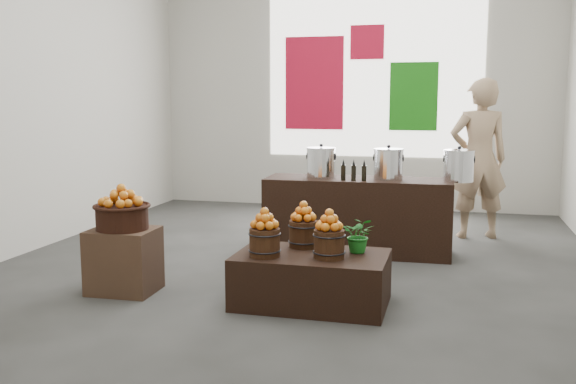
% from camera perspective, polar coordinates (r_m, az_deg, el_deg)
% --- Properties ---
extents(ground, '(7.00, 7.00, 0.00)m').
position_cam_1_polar(ground, '(6.64, 1.10, -6.27)').
color(ground, '#3D3D3A').
rests_on(ground, ground).
extents(back_wall, '(6.00, 0.04, 4.00)m').
position_cam_1_polar(back_wall, '(9.87, 5.86, 10.18)').
color(back_wall, '#B2AFA4').
rests_on(back_wall, ground).
extents(back_opening, '(3.20, 0.02, 2.40)m').
position_cam_1_polar(back_opening, '(9.81, 7.60, 10.16)').
color(back_opening, white).
rests_on(back_opening, back_wall).
extents(deco_red_left, '(0.90, 0.04, 1.40)m').
position_cam_1_polar(deco_red_left, '(9.95, 2.35, 9.63)').
color(deco_red_left, '#AC0D27').
rests_on(deco_red_left, back_wall).
extents(deco_green_right, '(0.70, 0.04, 1.00)m').
position_cam_1_polar(deco_green_right, '(9.74, 11.10, 8.33)').
color(deco_green_right, '#166910').
rests_on(deco_green_right, back_wall).
extents(deco_red_upper, '(0.50, 0.04, 0.50)m').
position_cam_1_polar(deco_red_upper, '(9.84, 7.05, 13.08)').
color(deco_red_upper, '#AC0D27').
rests_on(deco_red_upper, back_wall).
extents(crate, '(0.57, 0.47, 0.56)m').
position_cam_1_polar(crate, '(5.77, -14.39, -5.92)').
color(crate, brown).
rests_on(crate, ground).
extents(wicker_basket, '(0.45, 0.45, 0.20)m').
position_cam_1_polar(wicker_basket, '(5.70, -14.52, -2.22)').
color(wicker_basket, black).
rests_on(wicker_basket, crate).
extents(apples_in_basket, '(0.35, 0.35, 0.19)m').
position_cam_1_polar(apples_in_basket, '(5.66, -14.59, -0.28)').
color(apples_in_basket, '#A30E05').
rests_on(apples_in_basket, wicker_basket).
extents(display_table, '(1.23, 0.76, 0.42)m').
position_cam_1_polar(display_table, '(5.28, 2.11, -7.76)').
color(display_table, black).
rests_on(display_table, ground).
extents(apple_bucket_front_left, '(0.24, 0.24, 0.23)m').
position_cam_1_polar(apple_bucket_front_left, '(5.12, -2.09, -4.51)').
color(apple_bucket_front_left, '#381A0F').
rests_on(apple_bucket_front_left, display_table).
extents(apples_in_bucket_front_left, '(0.18, 0.18, 0.16)m').
position_cam_1_polar(apples_in_bucket_front_left, '(5.08, -2.10, -2.37)').
color(apples_in_bucket_front_left, '#A30E05').
rests_on(apples_in_bucket_front_left, apple_bucket_front_left).
extents(apple_bucket_front_right, '(0.24, 0.24, 0.23)m').
position_cam_1_polar(apple_bucket_front_right, '(5.08, 3.67, -4.64)').
color(apple_bucket_front_right, '#381A0F').
rests_on(apple_bucket_front_right, display_table).
extents(apples_in_bucket_front_right, '(0.18, 0.18, 0.16)m').
position_cam_1_polar(apples_in_bucket_front_right, '(5.04, 3.69, -2.48)').
color(apples_in_bucket_front_right, '#A30E05').
rests_on(apples_in_bucket_front_right, apple_bucket_front_right).
extents(apple_bucket_rear, '(0.24, 0.24, 0.23)m').
position_cam_1_polar(apple_bucket_rear, '(5.44, 1.39, -3.75)').
color(apple_bucket_rear, '#381A0F').
rests_on(apple_bucket_rear, display_table).
extents(apples_in_bucket_rear, '(0.18, 0.18, 0.16)m').
position_cam_1_polar(apples_in_bucket_rear, '(5.40, 1.39, -1.73)').
color(apples_in_bucket_rear, '#A30E05').
rests_on(apples_in_bucket_rear, apple_bucket_rear).
extents(herb_garnish_right, '(0.27, 0.24, 0.29)m').
position_cam_1_polar(herb_garnish_right, '(5.27, 6.35, -3.81)').
color(herb_garnish_right, '#146219').
rests_on(herb_garnish_right, display_table).
extents(herb_garnish_left, '(0.14, 0.11, 0.25)m').
position_cam_1_polar(herb_garnish_left, '(5.40, -2.50, -3.69)').
color(herb_garnish_left, '#146219').
rests_on(herb_garnish_left, display_table).
extents(counter, '(2.01, 0.69, 0.82)m').
position_cam_1_polar(counter, '(7.02, 6.21, -2.11)').
color(counter, black).
rests_on(counter, ground).
extents(stock_pot_left, '(0.31, 0.31, 0.31)m').
position_cam_1_polar(stock_pot_left, '(6.99, 2.96, 2.55)').
color(stock_pot_left, silver).
rests_on(stock_pot_left, counter).
extents(stock_pot_center, '(0.31, 0.31, 0.31)m').
position_cam_1_polar(stock_pot_center, '(6.91, 8.91, 2.39)').
color(stock_pot_center, silver).
rests_on(stock_pot_center, counter).
extents(stock_pot_right, '(0.31, 0.31, 0.31)m').
position_cam_1_polar(stock_pot_right, '(6.90, 14.94, 2.20)').
color(stock_pot_right, silver).
rests_on(stock_pot_right, counter).
extents(oil_cruets, '(0.22, 0.06, 0.23)m').
position_cam_1_polar(oil_cruets, '(6.74, 6.09, 1.95)').
color(oil_cruets, black).
rests_on(oil_cruets, counter).
extents(shopper, '(0.79, 0.63, 1.91)m').
position_cam_1_polar(shopper, '(7.99, 16.58, 2.83)').
color(shopper, '#9C7F60').
rests_on(shopper, ground).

